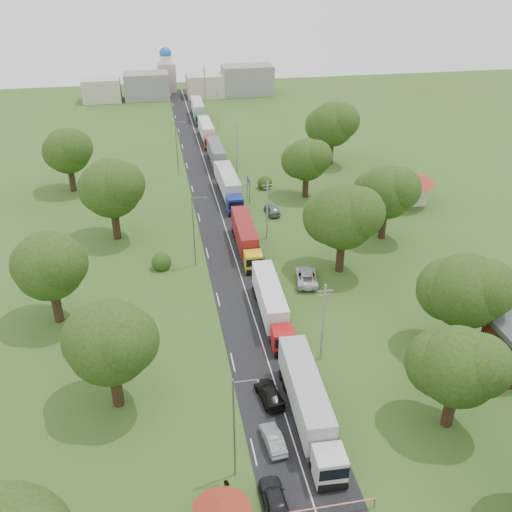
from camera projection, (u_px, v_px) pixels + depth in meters
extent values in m
plane|color=#34531B|center=(256.00, 325.00, 64.50)|extent=(260.00, 260.00, 0.00)
cube|color=black|center=(231.00, 244.00, 81.72)|extent=(8.00, 200.00, 0.04)
cylinder|color=red|center=(318.00, 508.00, 42.50)|extent=(9.00, 0.12, 0.12)
cylinder|color=slate|center=(375.00, 503.00, 43.46)|extent=(0.10, 0.10, 1.00)
cone|color=maroon|center=(222.00, 506.00, 40.42)|extent=(4.40, 4.40, 1.10)
cylinder|color=slate|center=(250.00, 192.00, 93.46)|extent=(0.12, 0.12, 4.00)
cylinder|color=slate|center=(247.00, 187.00, 95.53)|extent=(0.12, 0.12, 4.00)
cube|color=#161D99|center=(248.00, 181.00, 93.72)|extent=(0.06, 3.00, 1.00)
cube|color=silver|center=(248.00, 181.00, 93.72)|extent=(0.07, 3.10, 0.06)
cylinder|color=gray|center=(323.00, 323.00, 57.19)|extent=(0.24, 0.24, 9.00)
cube|color=gray|center=(325.00, 291.00, 55.35)|extent=(1.60, 0.10, 0.10)
cube|color=gray|center=(325.00, 295.00, 55.59)|extent=(1.20, 0.10, 0.10)
cylinder|color=gray|center=(267.00, 210.00, 81.29)|extent=(0.24, 0.24, 9.00)
cube|color=gray|center=(267.00, 185.00, 79.45)|extent=(1.60, 0.10, 0.10)
cube|color=gray|center=(267.00, 188.00, 79.69)|extent=(1.20, 0.10, 0.10)
cylinder|color=gray|center=(237.00, 149.00, 105.39)|extent=(0.24, 0.24, 9.00)
cube|color=gray|center=(237.00, 129.00, 103.55)|extent=(1.60, 0.10, 0.10)
cube|color=gray|center=(237.00, 131.00, 103.79)|extent=(1.20, 0.10, 0.10)
cylinder|color=gray|center=(218.00, 110.00, 129.49)|extent=(0.24, 0.24, 9.00)
cube|color=gray|center=(217.00, 93.00, 127.65)|extent=(1.60, 0.10, 0.10)
cube|color=gray|center=(217.00, 96.00, 127.90)|extent=(1.20, 0.10, 0.10)
cylinder|color=gray|center=(205.00, 84.00, 153.59)|extent=(0.24, 0.24, 9.00)
cube|color=gray|center=(204.00, 69.00, 151.75)|extent=(1.60, 0.10, 0.10)
cube|color=gray|center=(204.00, 71.00, 152.00)|extent=(1.20, 0.10, 0.10)
cylinder|color=slate|center=(234.00, 430.00, 43.99)|extent=(0.16, 0.16, 10.00)
cube|color=slate|center=(245.00, 381.00, 41.86)|extent=(1.80, 0.10, 0.10)
cube|color=slate|center=(256.00, 382.00, 42.06)|extent=(0.50, 0.22, 0.15)
cylinder|color=slate|center=(194.00, 231.00, 74.11)|extent=(0.16, 0.16, 10.00)
cube|color=slate|center=(199.00, 198.00, 71.99)|extent=(1.80, 0.10, 0.10)
cube|color=slate|center=(205.00, 198.00, 72.19)|extent=(0.50, 0.22, 0.15)
cylinder|color=slate|center=(177.00, 148.00, 104.24)|extent=(0.16, 0.16, 10.00)
cube|color=slate|center=(180.00, 122.00, 102.11)|extent=(1.80, 0.10, 0.10)
cube|color=slate|center=(184.00, 123.00, 102.32)|extent=(0.50, 0.22, 0.15)
cylinder|color=#382616|center=(449.00, 408.00, 50.33)|extent=(1.04, 1.04, 3.85)
sphere|color=#1D350E|center=(458.00, 367.00, 48.07)|extent=(7.00, 7.00, 7.00)
sphere|color=#1D350E|center=(480.00, 365.00, 47.05)|extent=(5.50, 5.50, 5.50)
sphere|color=#1D350E|center=(440.00, 363.00, 49.23)|extent=(6.00, 6.00, 6.00)
cylinder|color=#382616|center=(457.00, 332.00, 59.81)|extent=(1.08, 1.08, 4.20)
sphere|color=#1D350E|center=(466.00, 291.00, 57.34)|extent=(7.70, 7.70, 7.70)
sphere|color=#1D350E|center=(486.00, 288.00, 56.21)|extent=(6.05, 6.05, 6.05)
sphere|color=#1D350E|center=(449.00, 289.00, 58.61)|extent=(6.60, 6.60, 6.60)
cylinder|color=#382616|center=(340.00, 255.00, 74.10)|extent=(1.12, 1.12, 4.55)
sphere|color=#1D350E|center=(344.00, 217.00, 71.41)|extent=(8.40, 8.40, 8.40)
sphere|color=#1D350E|center=(359.00, 213.00, 70.18)|extent=(6.60, 6.60, 6.60)
sphere|color=#1D350E|center=(330.00, 217.00, 72.79)|extent=(7.20, 7.20, 7.20)
cylinder|color=#382616|center=(383.00, 225.00, 82.51)|extent=(1.08, 1.08, 4.20)
sphere|color=#1D350E|center=(387.00, 192.00, 80.04)|extent=(7.70, 7.70, 7.70)
sphere|color=#1D350E|center=(400.00, 189.00, 78.92)|extent=(6.05, 6.05, 6.05)
sphere|color=#1D350E|center=(375.00, 192.00, 81.31)|extent=(6.60, 6.60, 6.60)
cylinder|color=#382616|center=(306.00, 186.00, 96.11)|extent=(1.04, 1.04, 3.85)
sphere|color=#1D350E|center=(307.00, 160.00, 93.85)|extent=(7.00, 7.00, 7.00)
sphere|color=#1D350E|center=(316.00, 157.00, 92.83)|extent=(5.50, 5.50, 5.50)
sphere|color=#1D350E|center=(299.00, 160.00, 95.01)|extent=(6.00, 6.00, 6.00)
cylinder|color=#382616|center=(331.00, 153.00, 110.30)|extent=(1.12, 1.12, 4.55)
sphere|color=#1D350E|center=(332.00, 124.00, 107.60)|extent=(8.40, 8.40, 8.40)
sphere|color=#1D350E|center=(342.00, 121.00, 106.38)|extent=(6.60, 6.60, 6.60)
sphere|color=#1D350E|center=(324.00, 126.00, 108.99)|extent=(7.20, 7.20, 7.20)
cylinder|color=#382616|center=(116.00, 387.00, 52.47)|extent=(1.08, 1.08, 4.20)
sphere|color=#1D350E|center=(110.00, 342.00, 49.99)|extent=(7.70, 7.70, 7.70)
sphere|color=#1D350E|center=(124.00, 340.00, 48.87)|extent=(6.05, 6.05, 6.05)
sphere|color=#1D350E|center=(98.00, 339.00, 51.27)|extent=(6.60, 6.60, 6.60)
cylinder|color=#382616|center=(57.00, 305.00, 64.25)|extent=(1.08, 1.08, 4.20)
sphere|color=#1D350E|center=(49.00, 266.00, 61.78)|extent=(7.70, 7.70, 7.70)
sphere|color=#1D350E|center=(60.00, 263.00, 60.65)|extent=(6.05, 6.05, 6.05)
sphere|color=#1D350E|center=(41.00, 265.00, 63.05)|extent=(6.60, 6.60, 6.60)
cylinder|color=#382616|center=(116.00, 224.00, 82.35)|extent=(1.12, 1.12, 4.55)
sphere|color=#1D350E|center=(111.00, 188.00, 79.66)|extent=(8.40, 8.40, 8.40)
sphere|color=#1D350E|center=(121.00, 185.00, 78.43)|extent=(6.60, 6.60, 6.60)
sphere|color=#1D350E|center=(103.00, 189.00, 81.04)|extent=(7.20, 7.20, 7.20)
cylinder|color=#382616|center=(72.00, 179.00, 98.36)|extent=(1.08, 1.08, 4.20)
sphere|color=#1D350E|center=(67.00, 151.00, 95.89)|extent=(7.70, 7.70, 7.70)
sphere|color=#1D350E|center=(74.00, 148.00, 94.76)|extent=(6.05, 6.05, 6.05)
sphere|color=#1D350E|center=(62.00, 152.00, 97.16)|extent=(6.60, 6.60, 6.60)
cube|color=beige|center=(401.00, 191.00, 94.18)|extent=(7.00, 5.00, 4.00)
cone|color=maroon|center=(403.00, 174.00, 92.78)|extent=(10.08, 10.08, 1.80)
cube|color=gray|center=(147.00, 86.00, 155.89)|extent=(12.00, 8.00, 7.00)
cube|color=beige|center=(205.00, 85.00, 158.70)|extent=(10.00, 8.00, 6.00)
cube|color=gray|center=(247.00, 80.00, 160.14)|extent=(14.00, 8.00, 8.00)
cube|color=beige|center=(102.00, 90.00, 154.20)|extent=(10.00, 8.00, 6.00)
cube|color=beige|center=(167.00, 77.00, 163.49)|extent=(5.00, 5.00, 8.00)
cylinder|color=silver|center=(166.00, 59.00, 161.08)|extent=(3.20, 3.20, 2.00)
sphere|color=#2659B2|center=(165.00, 53.00, 160.31)|extent=(3.40, 3.40, 3.40)
cube|color=silver|center=(329.00, 465.00, 45.21)|extent=(2.58, 2.58, 2.59)
cube|color=black|center=(334.00, 475.00, 43.95)|extent=(2.39, 0.10, 1.14)
cube|color=slate|center=(333.00, 486.00, 44.68)|extent=(2.29, 0.33, 0.36)
cube|color=slate|center=(305.00, 408.00, 51.86)|extent=(2.81, 12.01, 0.31)
cube|color=#ACACB1|center=(305.00, 391.00, 51.23)|extent=(3.03, 12.33, 3.11)
cylinder|color=black|center=(332.00, 484.00, 44.93)|extent=(2.44, 1.04, 1.04)
cylinder|color=black|center=(325.00, 465.00, 46.54)|extent=(2.44, 1.04, 1.04)
cylinder|color=black|center=(295.00, 384.00, 55.12)|extent=(2.44, 1.04, 1.04)
cylinder|color=black|center=(292.00, 374.00, 56.46)|extent=(2.44, 1.04, 1.04)
cube|color=#B21415|center=(283.00, 339.00, 59.75)|extent=(2.40, 2.40, 2.42)
cube|color=black|center=(286.00, 343.00, 58.58)|extent=(2.22, 0.10, 1.06)
cube|color=slate|center=(285.00, 353.00, 59.26)|extent=(2.14, 0.32, 0.34)
cube|color=slate|center=(270.00, 309.00, 65.95)|extent=(2.61, 11.19, 0.29)
cube|color=silver|center=(270.00, 295.00, 65.36)|extent=(2.82, 11.49, 2.90)
cylinder|color=black|center=(285.00, 352.00, 59.49)|extent=(2.27, 0.97, 0.97)
cylinder|color=black|center=(281.00, 342.00, 60.99)|extent=(2.27, 0.97, 0.97)
cylinder|color=black|center=(264.00, 296.00, 68.98)|extent=(2.27, 0.97, 0.97)
cylinder|color=black|center=(262.00, 289.00, 70.23)|extent=(2.27, 0.97, 0.97)
cube|color=gold|center=(253.00, 261.00, 74.43)|extent=(2.35, 2.35, 2.39)
cube|color=black|center=(255.00, 263.00, 73.28)|extent=(2.20, 0.08, 1.05)
cube|color=slate|center=(255.00, 271.00, 73.95)|extent=(2.11, 0.31, 0.33)
cube|color=slate|center=(245.00, 243.00, 80.55)|extent=(2.50, 11.03, 0.29)
cube|color=maroon|center=(244.00, 231.00, 79.97)|extent=(2.70, 11.33, 2.86)
cylinder|color=black|center=(254.00, 271.00, 74.18)|extent=(2.24, 0.95, 0.95)
cylinder|color=black|center=(252.00, 264.00, 75.66)|extent=(2.24, 0.95, 0.95)
cylinder|color=black|center=(241.00, 234.00, 83.55)|extent=(2.24, 0.95, 0.95)
cylinder|color=black|center=(239.00, 230.00, 84.78)|extent=(2.24, 0.95, 0.95)
cube|color=navy|center=(235.00, 205.00, 90.16)|extent=(2.52, 2.52, 2.58)
cube|color=black|center=(236.00, 206.00, 88.91)|extent=(2.37, 0.06, 1.14)
cube|color=slate|center=(236.00, 214.00, 89.64)|extent=(2.28, 0.29, 0.36)
cube|color=slate|center=(228.00, 192.00, 96.78)|extent=(2.58, 11.91, 0.31)
cube|color=#B6B6BB|center=(228.00, 181.00, 96.15)|extent=(2.79, 12.23, 3.10)
cylinder|color=black|center=(236.00, 213.00, 89.88)|extent=(2.43, 1.03, 1.03)
cylinder|color=black|center=(234.00, 208.00, 91.48)|extent=(2.43, 1.03, 1.03)
cylinder|color=black|center=(226.00, 186.00, 100.01)|extent=(2.43, 1.03, 1.03)
cylinder|color=black|center=(224.00, 182.00, 101.35)|extent=(2.43, 1.03, 1.03)
cube|color=white|center=(221.00, 169.00, 104.59)|extent=(2.33, 2.33, 2.42)
cube|color=black|center=(222.00, 169.00, 103.41)|extent=(2.23, 0.02, 1.07)
cube|color=slate|center=(222.00, 176.00, 104.09)|extent=(2.13, 0.25, 0.34)
cube|color=slate|center=(216.00, 161.00, 110.80)|extent=(2.24, 11.15, 0.29)
cube|color=#595A60|center=(216.00, 152.00, 110.21)|extent=(2.43, 11.44, 2.91)
cylinder|color=black|center=(222.00, 176.00, 104.33)|extent=(2.28, 0.97, 0.97)
cylinder|color=black|center=(220.00, 173.00, 105.83)|extent=(2.28, 0.97, 0.97)
cylinder|color=black|center=(214.00, 156.00, 113.84)|extent=(2.28, 0.97, 0.97)
cylinder|color=black|center=(214.00, 154.00, 115.09)|extent=(2.28, 0.97, 0.97)
cube|color=maroon|center=(210.00, 143.00, 118.42)|extent=(2.32, 2.32, 2.38)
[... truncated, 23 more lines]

